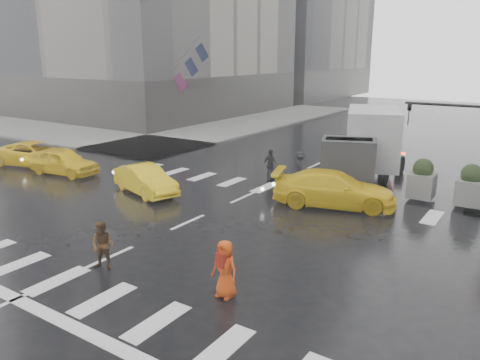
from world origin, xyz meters
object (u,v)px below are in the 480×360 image
Objects in this scene: pedestrian_orange at (225,269)px; taxi_mid at (145,180)px; traffic_signal_pole at (477,135)px; box_truck at (366,144)px; pedestrian_brown at (103,245)px; taxi_front at (64,162)px.

pedestrian_orange is 10.78m from taxi_mid.
traffic_signal_pole is 0.65× the size of box_truck.
pedestrian_brown is 0.37× the size of taxi_front.
taxi_front is at bearing -170.77° from box_truck.
taxi_mid is at bearing 104.85° from pedestrian_brown.
pedestrian_brown is at bearing -127.95° from taxi_front.
box_truck reaches higher than pedestrian_orange.
taxi_mid is (-13.28, -6.01, -2.54)m from traffic_signal_pole.
box_truck reaches higher than taxi_mid.
taxi_front is at bearing 105.27° from taxi_mid.
pedestrian_brown is at bearing -121.60° from box_truck.
pedestrian_orange is 0.24× the size of box_truck.
taxi_mid is 0.59× the size of box_truck.
box_truck is at bearing 57.22° from pedestrian_brown.
traffic_signal_pole is 15.45m from pedestrian_brown.
pedestrian_orange is at bearing -118.50° from taxi_front.
taxi_front reaches higher than taxi_mid.
pedestrian_orange reaches higher than taxi_mid.
traffic_signal_pole is 1.08× the size of taxi_front.
taxi_mid is at bearing -153.89° from box_truck.
taxi_mid is (6.47, -0.20, -0.04)m from taxi_front.
taxi_front is (-11.26, 6.87, -0.06)m from pedestrian_brown.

